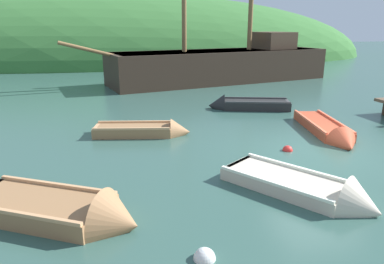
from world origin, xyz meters
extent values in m
plane|color=#33564C|center=(0.00, 0.00, 0.00)|extent=(120.00, 120.00, 0.00)
ellipsoid|color=#387033|center=(-2.56, 30.65, 0.00)|extent=(54.00, 20.80, 13.22)
cube|color=#38281E|center=(1.63, 13.56, 0.59)|extent=(14.76, 6.42, 2.77)
cube|color=#997A51|center=(1.63, 13.56, 1.92)|extent=(14.14, 6.01, 0.10)
cylinder|color=olive|center=(-6.56, 11.93, 2.27)|extent=(2.93, 0.77, 0.97)
cube|color=#4C3828|center=(5.56, 14.34, 2.52)|extent=(2.66, 2.97, 1.10)
cube|color=beige|center=(-2.14, -1.92, 0.08)|extent=(2.53, 2.95, 0.39)
cone|color=beige|center=(-1.20, -3.34, 0.08)|extent=(1.35, 1.21, 1.17)
cube|color=white|center=(-2.87, -0.83, 0.13)|extent=(0.99, 0.71, 0.27)
cube|color=white|center=(-1.88, -2.32, 0.21)|extent=(1.04, 0.78, 0.05)
cube|color=white|center=(-2.41, -1.53, 0.21)|extent=(1.04, 0.78, 0.05)
cube|color=white|center=(-2.62, -2.24, 0.30)|extent=(1.55, 2.27, 0.07)
cube|color=white|center=(-1.67, -1.61, 0.30)|extent=(1.55, 2.27, 0.07)
cube|color=#C64C2D|center=(1.42, 2.00, 0.08)|extent=(1.65, 3.29, 0.40)
cone|color=#C64C2D|center=(0.99, 0.09, 0.08)|extent=(1.08, 0.95, 0.94)
cube|color=#FF6E48|center=(1.75, 3.49, 0.14)|extent=(0.90, 0.31, 0.28)
cube|color=#FF6E48|center=(1.30, 1.46, 0.22)|extent=(0.93, 0.37, 0.05)
cube|color=#FF6E48|center=(1.54, 2.54, 0.22)|extent=(0.93, 0.37, 0.05)
cube|color=#FF6E48|center=(0.98, 2.10, 0.31)|extent=(0.75, 3.03, 0.07)
cube|color=#FF6E48|center=(1.86, 1.90, 0.31)|extent=(0.75, 3.03, 0.07)
cube|color=#9E7047|center=(-7.37, -1.83, 0.11)|extent=(3.06, 2.55, 0.46)
cone|color=#9E7047|center=(-5.87, -2.73, 0.11)|extent=(1.23, 1.40, 1.22)
cube|color=tan|center=(-6.95, -2.08, 0.28)|extent=(0.76, 1.10, 0.05)
cube|color=tan|center=(-7.79, -1.58, 0.28)|extent=(0.76, 1.10, 0.05)
cube|color=tan|center=(-7.68, -2.34, 0.37)|extent=(2.39, 1.49, 0.07)
cube|color=tan|center=(-7.05, -1.31, 0.37)|extent=(2.39, 1.49, 0.07)
cube|color=#9E7047|center=(-5.07, 3.00, 0.10)|extent=(2.68, 1.49, 0.43)
cone|color=#9E7047|center=(-3.52, 2.64, 0.10)|extent=(0.83, 1.02, 0.90)
cube|color=tan|center=(-6.25, 3.27, 0.16)|extent=(0.31, 0.86, 0.30)
cube|color=tan|center=(-4.64, 2.90, 0.25)|extent=(0.37, 0.89, 0.05)
cube|color=tan|center=(-5.50, 3.10, 0.25)|extent=(0.37, 0.89, 0.05)
cube|color=tan|center=(-5.17, 2.57, 0.34)|extent=(2.43, 0.63, 0.07)
cube|color=tan|center=(-4.97, 3.42, 0.34)|extent=(2.43, 0.63, 0.07)
cube|color=black|center=(0.55, 5.53, 0.12)|extent=(2.99, 1.89, 0.48)
cone|color=black|center=(-1.11, 6.08, 0.12)|extent=(0.98, 1.18, 1.01)
cube|color=#3B3B3B|center=(1.83, 5.11, 0.19)|extent=(0.42, 0.95, 0.34)
cube|color=#3B3B3B|center=(0.08, 5.69, 0.30)|extent=(0.48, 0.99, 0.05)
cube|color=#3B3B3B|center=(1.01, 5.38, 0.30)|extent=(0.48, 0.99, 0.05)
cube|color=#3B3B3B|center=(0.70, 6.00, 0.39)|extent=(2.63, 0.94, 0.07)
cube|color=#3B3B3B|center=(0.39, 5.07, 0.39)|extent=(2.63, 0.94, 0.07)
sphere|color=white|center=(-4.64, -3.95, 0.00)|extent=(0.36, 0.36, 0.36)
sphere|color=red|center=(-0.83, 0.30, 0.00)|extent=(0.30, 0.30, 0.30)
camera|label=1|loc=(-6.05, -8.58, 3.55)|focal=33.50mm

